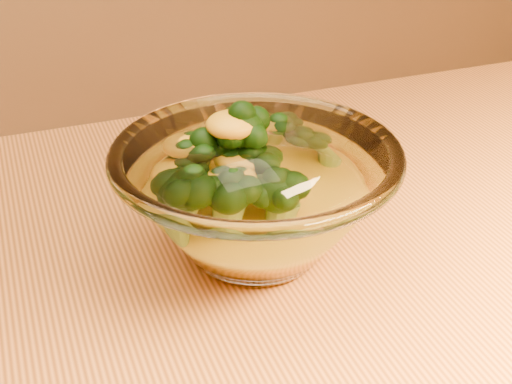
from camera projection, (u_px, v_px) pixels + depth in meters
glass_bowl at (256, 197)px, 0.58m from camera, size 0.23×0.23×0.10m
cheese_sauce at (256, 220)px, 0.59m from camera, size 0.14×0.14×0.04m
broccoli_heap at (235, 172)px, 0.58m from camera, size 0.16×0.14×0.09m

